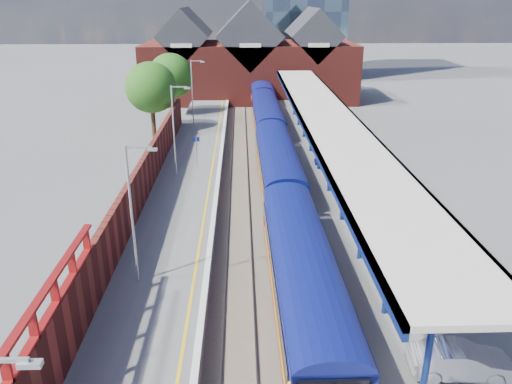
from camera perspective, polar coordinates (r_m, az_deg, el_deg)
The scene contains 22 objects.
ground at distance 47.79m, azimuth -0.10°, elevation 4.20°, with size 240.00×240.00×0.00m, color #5B5B5E.
ballast_bed at distance 38.35m, azimuth 0.33°, elevation -0.20°, with size 6.00×76.00×0.06m, color #473D33.
rails at distance 38.32m, azimuth 0.33°, elevation -0.08°, with size 4.51×76.00×0.14m.
left_platform at distance 38.39m, azimuth -7.90°, elevation 0.36°, with size 5.00×76.00×1.00m, color #565659.
right_platform at distance 38.85m, azimuth 9.21°, elevation 0.54°, with size 6.00×76.00×1.00m, color #565659.
coping_left at distance 38.02m, azimuth -4.42°, elevation 1.14°, with size 0.30×76.00×0.05m, color silver.
coping_right at distance 38.23m, azimuth 5.06°, elevation 1.24°, with size 0.30×76.00×0.05m, color silver.
yellow_line at distance 38.06m, azimuth -5.32°, elevation 1.10°, with size 0.14×76.00×0.01m, color yellow.
train at distance 46.78m, azimuth 1.76°, elevation 6.51°, with size 2.95×65.92×3.45m.
canopy at distance 39.20m, azimuth 8.36°, elevation 8.06°, with size 4.50×52.00×4.48m.
lamp_post_b at distance 24.03m, azimuth -13.76°, elevation -1.71°, with size 1.48×0.18×7.00m.
lamp_post_c at distance 39.05m, azimuth -9.21°, elevation 7.57°, with size 1.48×0.18×7.00m.
lamp_post_d at distance 54.63m, azimuth -7.17°, elevation 11.62°, with size 1.48×0.18×7.00m.
platform_sign at distance 41.42m, azimuth -6.82°, elevation 5.19°, with size 0.55×0.08×2.50m.
brick_wall at distance 32.16m, azimuth -13.82°, elevation -0.60°, with size 0.35×50.00×3.86m.
station_building at distance 74.14m, azimuth -0.74°, elevation 14.71°, with size 30.00×12.12×13.78m.
tree_near at distance 53.05m, azimuth -11.77°, elevation 11.44°, with size 5.20×5.20×8.10m.
tree_far at distance 60.71m, azimuth -9.58°, elevation 12.82°, with size 5.20×5.20×8.10m.
parked_car_red at distance 24.83m, azimuth 19.28°, elevation -10.29°, with size 1.49×3.70×1.26m, color maroon.
parked_car_silver at distance 20.90m, azimuth 22.36°, elevation -17.42°, with size 1.32×3.80×1.25m, color #B6B5BA.
parked_car_dark at distance 37.72m, azimuth 12.81°, elevation 1.44°, with size 1.73×4.26×1.24m, color black.
parked_car_blue at distance 41.69m, azimuth 9.62°, elevation 3.54°, with size 1.91×4.14×1.15m, color navy.
Camera 1 is at (-1.30, -15.61, 14.21)m, focal length 35.00 mm.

